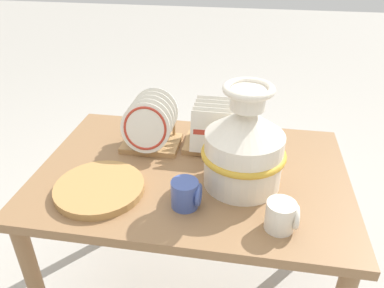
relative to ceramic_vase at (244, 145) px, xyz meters
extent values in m
cube|color=olive|center=(-0.18, 0.05, -0.17)|extent=(1.12, 0.76, 0.03)
cylinder|color=olive|center=(-0.69, 0.38, -0.54)|extent=(0.06, 0.06, 0.70)
cylinder|color=olive|center=(0.33, 0.38, -0.54)|extent=(0.06, 0.06, 0.70)
cylinder|color=silver|center=(0.00, 0.00, -0.06)|extent=(0.26, 0.26, 0.19)
cone|color=silver|center=(0.00, 0.00, 0.09)|extent=(0.26, 0.26, 0.09)
cylinder|color=silver|center=(0.00, 0.00, 0.16)|extent=(0.11, 0.11, 0.06)
torus|color=silver|center=(0.00, 0.00, 0.20)|extent=(0.16, 0.16, 0.02)
torus|color=gold|center=(0.00, 0.00, -0.03)|extent=(0.28, 0.28, 0.02)
cube|color=tan|center=(-0.37, 0.19, -0.14)|extent=(0.22, 0.17, 0.02)
cylinder|color=tan|center=(-0.45, 0.26, -0.10)|extent=(0.01, 0.01, 0.06)
cylinder|color=tan|center=(-0.29, 0.26, -0.10)|extent=(0.01, 0.01, 0.06)
cylinder|color=silver|center=(-0.37, 0.12, -0.03)|extent=(0.19, 0.06, 0.19)
torus|color=#B23323|center=(-0.37, 0.12, -0.03)|extent=(0.17, 0.06, 0.16)
cylinder|color=silver|center=(-0.37, 0.15, -0.03)|extent=(0.19, 0.06, 0.19)
cylinder|color=silver|center=(-0.37, 0.19, -0.03)|extent=(0.19, 0.06, 0.19)
cylinder|color=silver|center=(-0.37, 0.23, -0.03)|extent=(0.19, 0.06, 0.19)
cylinder|color=silver|center=(-0.37, 0.26, -0.03)|extent=(0.19, 0.06, 0.19)
cube|color=tan|center=(-0.13, 0.23, -0.14)|extent=(0.22, 0.17, 0.02)
cylinder|color=tan|center=(-0.21, 0.29, -0.10)|extent=(0.01, 0.01, 0.06)
cylinder|color=tan|center=(-0.05, 0.29, -0.10)|extent=(0.01, 0.01, 0.06)
cube|color=silver|center=(-0.13, 0.15, -0.05)|extent=(0.16, 0.05, 0.15)
cube|color=silver|center=(-0.13, 0.19, -0.05)|extent=(0.16, 0.05, 0.15)
cube|color=silver|center=(-0.13, 0.23, -0.05)|extent=(0.16, 0.05, 0.15)
cube|color=silver|center=(-0.13, 0.26, -0.05)|extent=(0.16, 0.05, 0.15)
cube|color=silver|center=(-0.13, 0.30, -0.05)|extent=(0.16, 0.05, 0.15)
cube|color=#B23323|center=(-0.13, 0.15, -0.05)|extent=(0.13, 0.01, 0.02)
cylinder|color=#AD7F47|center=(-0.47, -0.13, -0.15)|extent=(0.30, 0.30, 0.01)
cylinder|color=#AD7F47|center=(-0.47, -0.13, -0.14)|extent=(0.30, 0.30, 0.01)
cylinder|color=#AD7F47|center=(-0.47, -0.13, -0.13)|extent=(0.30, 0.30, 0.01)
cylinder|color=#42569E|center=(-0.17, -0.15, -0.11)|extent=(0.09, 0.09, 0.09)
torus|color=#42569E|center=(-0.13, -0.15, -0.10)|extent=(0.02, 0.07, 0.07)
cylinder|color=silver|center=(0.12, -0.21, -0.11)|extent=(0.09, 0.09, 0.09)
torus|color=silver|center=(0.17, -0.21, -0.10)|extent=(0.02, 0.07, 0.07)
camera|label=1|loc=(0.00, -1.07, 0.63)|focal=35.00mm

